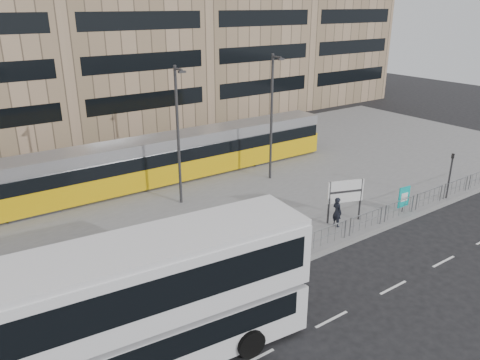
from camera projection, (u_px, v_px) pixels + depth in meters
ground at (302, 264)px, 23.45m from camera, size 120.00×120.00×0.00m
plaza at (185, 190)px, 32.58m from camera, size 64.00×24.00×0.15m
kerb at (301, 262)px, 23.46m from camera, size 64.00×0.25×0.17m
pedestrian_barrier at (324, 232)px, 24.56m from camera, size 32.07×0.07×1.10m
road_markings at (379, 295)px, 20.94m from camera, size 62.00×0.12×0.01m
double_decker_bus at (139, 304)px, 15.87m from camera, size 12.56×4.00×4.94m
tram at (161, 159)px, 33.35m from camera, size 28.03×2.96×3.30m
station_sign at (345, 193)px, 27.07m from camera, size 2.13×0.85×2.57m
ad_panel at (404, 197)px, 28.60m from camera, size 0.89×0.15×1.66m
pedestrian at (337, 212)px, 26.80m from camera, size 0.45×0.66×1.77m
traffic_light_west at (160, 253)px, 20.21m from camera, size 0.19×0.22×3.10m
traffic_light_east at (451, 170)px, 30.28m from camera, size 0.23×0.25×3.10m
lamp_post_west at (178, 131)px, 28.62m from camera, size 0.45×1.04×8.72m
lamp_post_east at (272, 114)px, 32.79m from camera, size 0.45×1.04×8.94m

